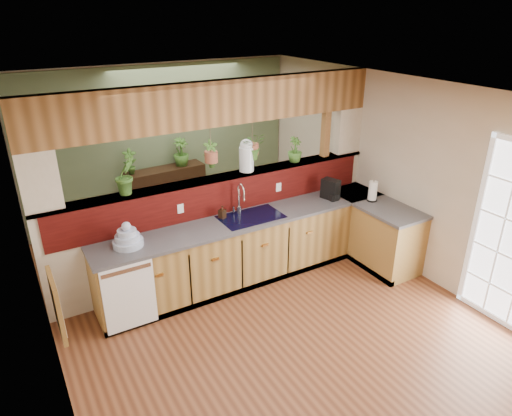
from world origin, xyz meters
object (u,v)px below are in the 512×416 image
soap_dispenser (222,212)px  shelving_console (166,193)px  faucet (240,198)px  coffee_maker (331,190)px  paper_towel (373,191)px  dish_stack (128,239)px  glass_jar (246,155)px

soap_dispenser → shelving_console: bearing=90.5°
faucet → shelving_console: faucet is taller
soap_dispenser → coffee_maker: (1.61, -0.19, 0.04)m
soap_dispenser → paper_towel: size_ratio=0.56×
dish_stack → paper_towel: paper_towel is taller
paper_towel → glass_jar: size_ratio=0.70×
paper_towel → shelving_console: size_ratio=0.23×
soap_dispenser → coffee_maker: 1.63m
glass_jar → shelving_console: bearing=104.8°
dish_stack → faucet: bearing=5.0°
shelving_console → soap_dispenser: bearing=-93.0°
soap_dispenser → paper_towel: (2.07, -0.55, 0.05)m
faucet → dish_stack: size_ratio=1.24×
soap_dispenser → shelving_console: (-0.02, 2.12, -0.49)m
coffee_maker → paper_towel: 0.58m
paper_towel → soap_dispenser: bearing=165.2°
paper_towel → glass_jar: bearing=154.2°
dish_stack → shelving_console: bearing=61.1°
dish_stack → coffee_maker: dish_stack is taller
soap_dispenser → dish_stack: bearing=-174.1°
dish_stack → shelving_console: 2.61m
faucet → coffee_maker: bearing=-8.2°
paper_towel → glass_jar: 1.85m
faucet → coffee_maker: size_ratio=1.51×
dish_stack → paper_towel: size_ratio=1.13×
paper_towel → glass_jar: glass_jar is taller
faucet → soap_dispenser: faucet is taller
coffee_maker → glass_jar: size_ratio=0.65×
shelving_console → dish_stack: bearing=-122.4°
faucet → shelving_console: bearing=97.6°
dish_stack → coffee_maker: 2.87m
shelving_console → faucet: bearing=-85.9°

